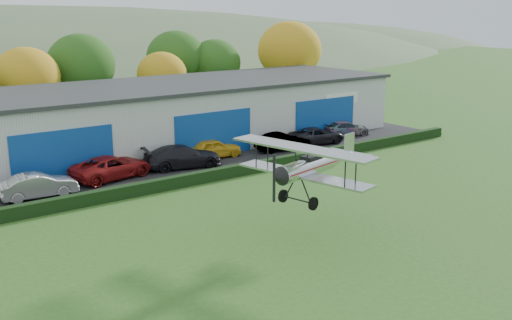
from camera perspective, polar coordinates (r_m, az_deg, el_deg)
ground at (r=28.26m, az=11.85°, el=-9.79°), size 300.00×300.00×0.00m
apron at (r=45.54m, az=-5.51°, el=-0.22°), size 48.00×9.00×0.05m
hedge at (r=41.54m, az=-2.09°, el=-1.05°), size 46.00×0.60×0.80m
hangar at (r=51.89m, az=-7.69°, el=4.48°), size 40.60×12.60×5.30m
tree_belt at (r=61.29m, az=-17.05°, el=8.27°), size 75.70×13.22×10.12m
car_1 at (r=39.04m, az=-20.27°, el=-2.32°), size 4.74×1.89×1.53m
car_2 at (r=41.96m, az=-13.74°, el=-0.67°), size 6.13×3.66×1.60m
car_3 at (r=43.90m, az=-7.12°, el=0.35°), size 6.14×3.52×1.68m
car_4 at (r=46.63m, az=-4.07°, el=1.13°), size 4.55×2.25×1.49m
car_5 at (r=48.90m, az=2.55°, el=1.77°), size 4.76×2.52×1.49m
car_6 at (r=51.66m, az=5.84°, el=2.36°), size 5.41×2.98×1.44m
car_7 at (r=55.39m, az=8.68°, el=3.03°), size 4.90×2.93×1.33m
biplane at (r=29.93m, az=5.54°, el=-0.36°), size 7.04×8.01×2.98m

